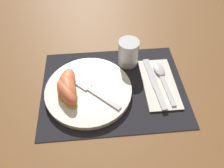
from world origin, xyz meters
The scene contains 11 objects.
ground_plane centered at (0.00, 0.00, 0.00)m, with size 3.00×3.00×0.00m, color brown.
placemat centered at (0.00, 0.00, 0.00)m, with size 0.44×0.33×0.00m.
plate centered at (-0.08, -0.01, 0.01)m, with size 0.26×0.26×0.02m.
juice_glass centered at (0.06, 0.10, 0.04)m, with size 0.07×0.07×0.09m.
napkin centered at (0.14, 0.00, 0.01)m, with size 0.10×0.20×0.00m.
knife centered at (0.13, -0.01, 0.01)m, with size 0.03×0.21×0.01m.
spoon centered at (0.16, 0.03, 0.01)m, with size 0.04×0.17×0.01m.
fork centered at (-0.07, -0.02, 0.02)m, with size 0.15×0.14×0.00m.
citrus_wedge_0 centered at (-0.14, 0.00, 0.04)m, with size 0.07×0.12×0.04m.
citrus_wedge_1 centered at (-0.13, -0.02, 0.04)m, with size 0.07×0.11×0.04m.
citrus_wedge_2 centered at (-0.14, -0.04, 0.04)m, with size 0.08×0.11×0.04m.
Camera 1 is at (-0.04, -0.41, 0.53)m, focal length 35.00 mm.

